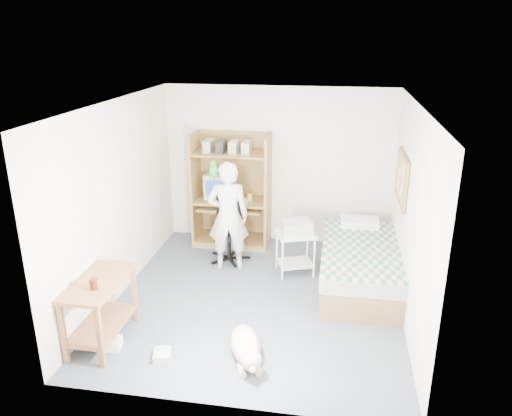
% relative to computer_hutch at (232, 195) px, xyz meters
% --- Properties ---
extents(floor, '(4.00, 4.00, 0.00)m').
position_rel_computer_hutch_xyz_m(floor, '(0.70, -1.74, -0.82)').
color(floor, '#45505E').
rests_on(floor, ground).
extents(wall_back, '(3.60, 0.02, 2.50)m').
position_rel_computer_hutch_xyz_m(wall_back, '(0.70, 0.26, 0.43)').
color(wall_back, beige).
rests_on(wall_back, floor).
extents(wall_right, '(0.02, 4.00, 2.50)m').
position_rel_computer_hutch_xyz_m(wall_right, '(2.50, -1.74, 0.43)').
color(wall_right, beige).
rests_on(wall_right, floor).
extents(wall_left, '(0.02, 4.00, 2.50)m').
position_rel_computer_hutch_xyz_m(wall_left, '(-1.10, -1.74, 0.43)').
color(wall_left, beige).
rests_on(wall_left, floor).
extents(ceiling, '(3.60, 4.00, 0.02)m').
position_rel_computer_hutch_xyz_m(ceiling, '(0.70, -1.74, 1.68)').
color(ceiling, white).
rests_on(ceiling, wall_back).
extents(computer_hutch, '(1.20, 0.63, 1.80)m').
position_rel_computer_hutch_xyz_m(computer_hutch, '(0.00, 0.00, 0.00)').
color(computer_hutch, brown).
rests_on(computer_hutch, floor).
extents(bed, '(1.02, 2.02, 0.66)m').
position_rel_computer_hutch_xyz_m(bed, '(2.00, -1.12, -0.53)').
color(bed, brown).
rests_on(bed, floor).
extents(side_desk, '(0.50, 1.00, 0.75)m').
position_rel_computer_hutch_xyz_m(side_desk, '(-0.85, -2.94, -0.33)').
color(side_desk, brown).
rests_on(side_desk, floor).
extents(corkboard, '(0.04, 0.94, 0.66)m').
position_rel_computer_hutch_xyz_m(corkboard, '(2.47, -0.84, 0.63)').
color(corkboard, '#9D7B46').
rests_on(corkboard, wall_right).
extents(office_chair, '(0.54, 0.54, 0.96)m').
position_rel_computer_hutch_xyz_m(office_chair, '(0.08, -0.62, -0.48)').
color(office_chair, black).
rests_on(office_chair, floor).
extents(person, '(0.64, 0.48, 1.60)m').
position_rel_computer_hutch_xyz_m(person, '(0.14, -0.92, -0.02)').
color(person, silver).
rests_on(person, floor).
extents(parrot, '(0.12, 0.21, 0.32)m').
position_rel_computer_hutch_xyz_m(parrot, '(-0.06, -0.91, 0.64)').
color(parrot, '#138717').
rests_on(parrot, person).
extents(dog, '(0.51, 0.92, 0.36)m').
position_rel_computer_hutch_xyz_m(dog, '(0.79, -3.02, -0.66)').
color(dog, tan).
rests_on(dog, floor).
extents(printer_cart, '(0.63, 0.56, 0.62)m').
position_rel_computer_hutch_xyz_m(printer_cart, '(1.11, -0.93, -0.41)').
color(printer_cart, silver).
rests_on(printer_cart, floor).
extents(printer, '(0.50, 0.44, 0.18)m').
position_rel_computer_hutch_xyz_m(printer, '(1.11, -0.93, -0.11)').
color(printer, '#A7A7A2').
rests_on(printer, printer_cart).
extents(crt_monitor, '(0.46, 0.48, 0.39)m').
position_rel_computer_hutch_xyz_m(crt_monitor, '(-0.19, 0.01, 0.15)').
color(crt_monitor, beige).
rests_on(crt_monitor, computer_hutch).
extents(keyboard, '(0.46, 0.20, 0.03)m').
position_rel_computer_hutch_xyz_m(keyboard, '(0.01, -0.16, -0.15)').
color(keyboard, beige).
rests_on(keyboard, computer_hutch).
extents(pencil_cup, '(0.08, 0.08, 0.12)m').
position_rel_computer_hutch_xyz_m(pencil_cup, '(0.30, -0.09, -0.00)').
color(pencil_cup, yellow).
rests_on(pencil_cup, computer_hutch).
extents(drink_glass, '(0.08, 0.08, 0.12)m').
position_rel_computer_hutch_xyz_m(drink_glass, '(-0.80, -3.12, -0.01)').
color(drink_glass, '#3E1409').
rests_on(drink_glass, side_desk).
extents(floor_box_a, '(0.28, 0.25, 0.10)m').
position_rel_computer_hutch_xyz_m(floor_box_a, '(-0.73, -3.05, -0.77)').
color(floor_box_a, white).
rests_on(floor_box_a, floor).
extents(floor_box_b, '(0.23, 0.26, 0.08)m').
position_rel_computer_hutch_xyz_m(floor_box_b, '(-0.10, -3.15, -0.78)').
color(floor_box_b, '#B8B9B3').
rests_on(floor_box_b, floor).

